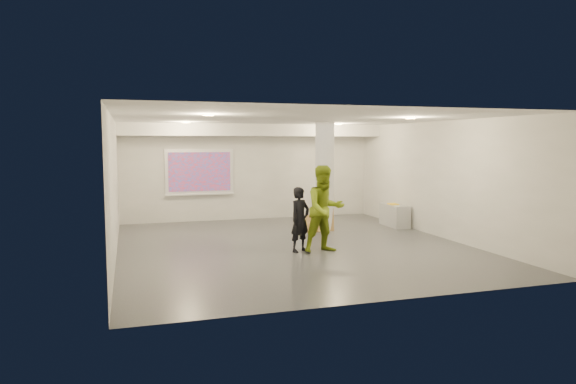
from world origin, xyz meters
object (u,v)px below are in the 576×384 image
object	(u,v)px
credenza	(395,215)
woman	(300,220)
projection_screen	(200,172)
man	(325,209)
column	(325,177)

from	to	relation	value
credenza	woman	distance (m)	4.54
projection_screen	woman	distance (m)	5.41
woman	man	xyz separation A→B (m)	(0.52, -0.20, 0.24)
projection_screen	man	world-z (taller)	projection_screen
projection_screen	man	distance (m)	5.73
woman	credenza	bearing A→B (deg)	7.52
column	credenza	distance (m)	2.51
column	woman	distance (m)	3.01
man	column	bearing A→B (deg)	62.41
credenza	man	bearing A→B (deg)	-139.40
projection_screen	credenza	xyz separation A→B (m)	(5.32, -2.63, -1.21)
projection_screen	credenza	bearing A→B (deg)	-26.30
column	projection_screen	size ratio (longest dim) A/B	1.43
projection_screen	woman	world-z (taller)	projection_screen
credenza	man	world-z (taller)	man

